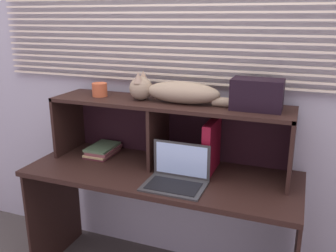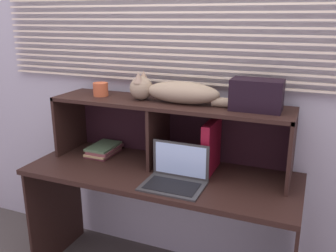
{
  "view_description": "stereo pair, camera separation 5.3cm",
  "coord_description": "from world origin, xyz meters",
  "px_view_note": "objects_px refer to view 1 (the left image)",
  "views": [
    {
      "loc": [
        0.75,
        -1.63,
        1.66
      ],
      "look_at": [
        0.0,
        0.33,
        1.03
      ],
      "focal_mm": 38.93,
      "sensor_mm": 36.0,
      "label": 1
    },
    {
      "loc": [
        0.8,
        -1.61,
        1.66
      ],
      "look_at": [
        0.0,
        0.33,
        1.03
      ],
      "focal_mm": 38.93,
      "sensor_mm": 36.0,
      "label": 2
    }
  ],
  "objects_px": {
    "book_stack": "(103,150)",
    "small_basket": "(100,90)",
    "binder_upright": "(211,146)",
    "cat": "(175,92)",
    "storage_box": "(257,94)",
    "laptop": "(177,176)"
  },
  "relations": [
    {
      "from": "laptop",
      "to": "storage_box",
      "type": "bearing_deg",
      "value": 33.35
    },
    {
      "from": "laptop",
      "to": "storage_box",
      "type": "relative_size",
      "value": 1.22
    },
    {
      "from": "book_stack",
      "to": "small_basket",
      "type": "relative_size",
      "value": 2.6
    },
    {
      "from": "binder_upright",
      "to": "small_basket",
      "type": "height_order",
      "value": "small_basket"
    },
    {
      "from": "cat",
      "to": "laptop",
      "type": "bearing_deg",
      "value": -67.27
    },
    {
      "from": "cat",
      "to": "book_stack",
      "type": "relative_size",
      "value": 3.22
    },
    {
      "from": "laptop",
      "to": "book_stack",
      "type": "distance_m",
      "value": 0.66
    },
    {
      "from": "binder_upright",
      "to": "small_basket",
      "type": "xyz_separation_m",
      "value": [
        -0.74,
        0.0,
        0.29
      ]
    },
    {
      "from": "binder_upright",
      "to": "small_basket",
      "type": "distance_m",
      "value": 0.79
    },
    {
      "from": "cat",
      "to": "small_basket",
      "type": "bearing_deg",
      "value": 180.0
    },
    {
      "from": "binder_upright",
      "to": "small_basket",
      "type": "bearing_deg",
      "value": 180.0
    },
    {
      "from": "cat",
      "to": "laptop",
      "type": "xyz_separation_m",
      "value": [
        0.1,
        -0.24,
        -0.42
      ]
    },
    {
      "from": "binder_upright",
      "to": "book_stack",
      "type": "bearing_deg",
      "value": 179.94
    },
    {
      "from": "cat",
      "to": "laptop",
      "type": "distance_m",
      "value": 0.49
    },
    {
      "from": "cat",
      "to": "small_basket",
      "type": "height_order",
      "value": "cat"
    },
    {
      "from": "book_stack",
      "to": "storage_box",
      "type": "relative_size",
      "value": 0.9
    },
    {
      "from": "cat",
      "to": "laptop",
      "type": "relative_size",
      "value": 2.39
    },
    {
      "from": "laptop",
      "to": "binder_upright",
      "type": "relative_size",
      "value": 1.08
    },
    {
      "from": "binder_upright",
      "to": "book_stack",
      "type": "xyz_separation_m",
      "value": [
        -0.74,
        0.0,
        -0.12
      ]
    },
    {
      "from": "cat",
      "to": "book_stack",
      "type": "bearing_deg",
      "value": 179.92
    },
    {
      "from": "cat",
      "to": "storage_box",
      "type": "height_order",
      "value": "cat"
    },
    {
      "from": "binder_upright",
      "to": "small_basket",
      "type": "relative_size",
      "value": 3.26
    }
  ]
}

